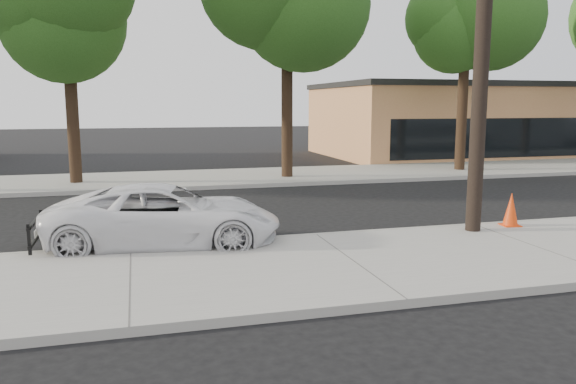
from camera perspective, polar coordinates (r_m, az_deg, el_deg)
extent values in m
plane|color=black|center=(14.60, 0.30, -3.02)|extent=(120.00, 120.00, 0.00)
cube|color=gray|center=(10.63, 6.55, -7.26)|extent=(90.00, 4.40, 0.15)
cube|color=gray|center=(22.78, -5.42, 1.47)|extent=(90.00, 5.00, 0.15)
cube|color=#9E9B93|center=(12.62, 2.85, -4.60)|extent=(90.00, 0.12, 0.16)
cube|color=#C67952|center=(35.77, 18.59, 6.86)|extent=(18.00, 10.00, 4.00)
cylinder|color=black|center=(13.42, 19.22, 15.40)|extent=(0.34, 0.34, 9.00)
cylinder|color=black|center=(22.09, -21.00, 6.41)|extent=(0.44, 0.44, 4.25)
sphere|color=#1F4915|center=(22.24, -21.52, 15.51)|extent=(4.20, 4.20, 4.20)
cylinder|color=black|center=(22.34, -0.10, 7.67)|extent=(0.44, 0.44, 4.75)
sphere|color=#1F4915|center=(22.60, -0.10, 17.80)|extent=(4.80, 4.80, 4.80)
cylinder|color=black|center=(25.87, 17.22, 7.06)|extent=(0.44, 0.44, 4.40)
sphere|color=#1F4915|center=(26.03, 17.61, 15.11)|extent=(4.35, 4.35, 4.35)
sphere|color=#1F4915|center=(26.14, 19.40, 17.57)|extent=(3.48, 3.48, 3.48)
imported|color=white|center=(12.21, -12.33, -2.38)|extent=(5.11, 2.85, 1.35)
cube|color=red|center=(14.44, 21.63, -3.15)|extent=(0.46, 0.46, 0.02)
cone|color=red|center=(14.37, 21.72, -1.63)|extent=(0.41, 0.41, 0.80)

